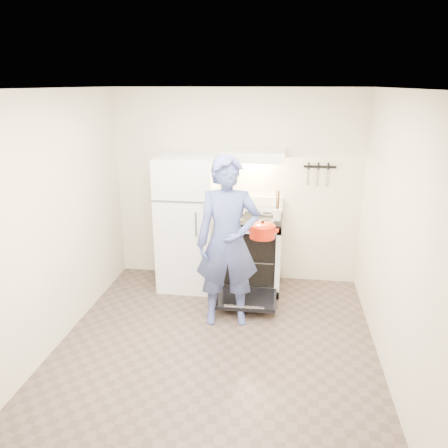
{
  "coord_description": "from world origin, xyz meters",
  "views": [
    {
      "loc": [
        0.61,
        -3.72,
        2.54
      ],
      "look_at": [
        -0.05,
        1.0,
        1.0
      ],
      "focal_mm": 35.0,
      "sensor_mm": 36.0,
      "label": 1
    }
  ],
  "objects": [
    {
      "name": "floor",
      "position": [
        0.0,
        0.0,
        0.0
      ],
      "size": [
        3.6,
        3.6,
        0.0
      ],
      "primitive_type": "plane",
      "color": "brown",
      "rests_on": "ground"
    },
    {
      "name": "back_wall",
      "position": [
        0.0,
        1.8,
        1.25
      ],
      "size": [
        3.2,
        0.02,
        2.5
      ],
      "primitive_type": "cube",
      "color": "beige",
      "rests_on": "ground"
    },
    {
      "name": "refrigerator",
      "position": [
        -0.58,
        1.45,
        0.85
      ],
      "size": [
        0.7,
        0.7,
        1.7
      ],
      "primitive_type": "cube",
      "color": "white",
      "rests_on": "floor"
    },
    {
      "name": "stove_body",
      "position": [
        0.23,
        1.48,
        0.46
      ],
      "size": [
        0.76,
        0.65,
        0.92
      ],
      "primitive_type": "cube",
      "color": "white",
      "rests_on": "floor"
    },
    {
      "name": "cooktop",
      "position": [
        0.23,
        1.48,
        0.94
      ],
      "size": [
        0.76,
        0.65,
        0.03
      ],
      "primitive_type": "cube",
      "color": "black",
      "rests_on": "stove_body"
    },
    {
      "name": "backsplash",
      "position": [
        0.23,
        1.76,
        1.05
      ],
      "size": [
        0.76,
        0.07,
        0.2
      ],
      "primitive_type": "cube",
      "color": "white",
      "rests_on": "cooktop"
    },
    {
      "name": "oven_door",
      "position": [
        0.23,
        0.88,
        0.12
      ],
      "size": [
        0.7,
        0.54,
        0.04
      ],
      "primitive_type": "cube",
      "color": "black",
      "rests_on": "floor"
    },
    {
      "name": "oven_rack",
      "position": [
        0.23,
        1.48,
        0.44
      ],
      "size": [
        0.6,
        0.52,
        0.01
      ],
      "primitive_type": "cube",
      "color": "slate",
      "rests_on": "stove_body"
    },
    {
      "name": "range_hood",
      "position": [
        0.23,
        1.55,
        1.71
      ],
      "size": [
        0.76,
        0.5,
        0.12
      ],
      "primitive_type": "cube",
      "color": "white",
      "rests_on": "back_wall"
    },
    {
      "name": "knife_strip",
      "position": [
        1.05,
        1.79,
        1.55
      ],
      "size": [
        0.4,
        0.02,
        0.03
      ],
      "primitive_type": "cube",
      "color": "black",
      "rests_on": "back_wall"
    },
    {
      "name": "pizza_stone",
      "position": [
        0.17,
        1.57,
        0.45
      ],
      "size": [
        0.31,
        0.31,
        0.02
      ],
      "primitive_type": "cylinder",
      "color": "brown",
      "rests_on": "oven_rack"
    },
    {
      "name": "tea_kettle",
      "position": [
        -0.01,
        1.6,
        1.09
      ],
      "size": [
        0.23,
        0.19,
        0.28
      ],
      "primitive_type": null,
      "color": "silver",
      "rests_on": "cooktop"
    },
    {
      "name": "utensil_jar",
      "position": [
        0.55,
        1.31,
        1.05
      ],
      "size": [
        0.1,
        0.1,
        0.13
      ],
      "primitive_type": "cylinder",
      "rotation": [
        0.0,
        0.0,
        0.12
      ],
      "color": "silver",
      "rests_on": "cooktop"
    },
    {
      "name": "person",
      "position": [
        0.05,
        0.58,
        0.93
      ],
      "size": [
        0.74,
        0.55,
        1.86
      ],
      "primitive_type": "imported",
      "rotation": [
        0.0,
        0.0,
        0.17
      ],
      "color": "navy",
      "rests_on": "floor"
    },
    {
      "name": "dutch_oven",
      "position": [
        0.4,
        0.93,
        0.95
      ],
      "size": [
        0.36,
        0.29,
        0.24
      ],
      "primitive_type": null,
      "color": "red",
      "rests_on": "person"
    }
  ]
}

